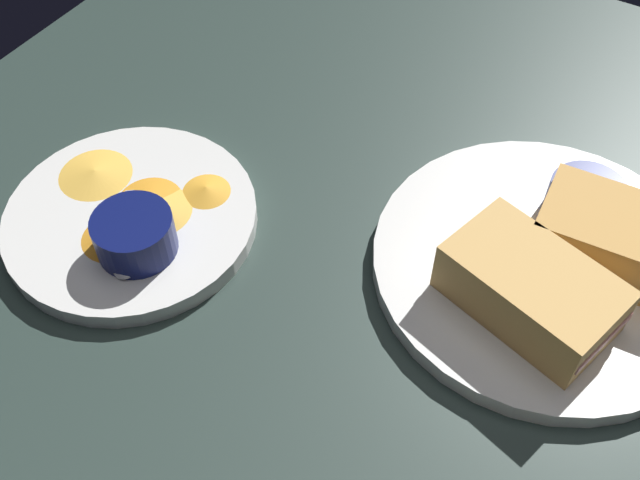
{
  "coord_description": "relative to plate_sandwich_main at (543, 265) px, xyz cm",
  "views": [
    {
      "loc": [
        -9.36,
        30.42,
        50.04
      ],
      "look_at": [
        10.69,
        -2.93,
        3.0
      ],
      "focal_mm": 41.87,
      "sensor_mm": 36.0,
      "label": 1
    }
  ],
  "objects": [
    {
      "name": "spoon_by_gravy_ramekin",
      "position": [
        30.01,
        17.43,
        1.16
      ],
      "size": [
        7.21,
        8.71,
        0.8
      ],
      "color": "silver",
      "rests_on": "plate_chips_companion"
    },
    {
      "name": "ramekin_light_gravy",
      "position": [
        29.61,
        16.43,
        2.71
      ],
      "size": [
        6.68,
        6.68,
        3.54
      ],
      "color": "#0C144C",
      "rests_on": "plate_chips_companion"
    },
    {
      "name": "sandwich_half_far",
      "position": [
        -4.6,
        -2.87,
        3.2
      ],
      "size": [
        13.72,
        8.5,
        4.8
      ],
      "color": "tan",
      "rests_on": "plate_sandwich_main"
    },
    {
      "name": "plantain_chip_scatter",
      "position": [
        33.19,
        12.26,
        1.1
      ],
      "size": [
        17.08,
        14.45,
        0.6
      ],
      "color": "gold",
      "rests_on": "plate_chips_companion"
    },
    {
      "name": "ground_plane",
      "position": [
        5.76,
        11.76,
        -2.3
      ],
      "size": [
        110.0,
        110.0,
        3.0
      ],
      "primitive_type": "cube",
      "color": "#283833"
    },
    {
      "name": "ramekin_dark_sauce",
      "position": [
        -0.78,
        -6.37,
        2.57
      ],
      "size": [
        6.52,
        6.52,
        3.26
      ],
      "color": "#0C144C",
      "rests_on": "plate_sandwich_main"
    },
    {
      "name": "sandwich_half_near",
      "position": [
        -0.19,
        5.42,
        3.2
      ],
      "size": [
        14.67,
        10.89,
        4.8
      ],
      "color": "tan",
      "rests_on": "plate_sandwich_main"
    },
    {
      "name": "plate_sandwich_main",
      "position": [
        0.0,
        0.0,
        0.0
      ],
      "size": [
        28.53,
        28.53,
        1.6
      ],
      "primitive_type": "cylinder",
      "color": "silver",
      "rests_on": "ground_plane"
    },
    {
      "name": "plate_chips_companion",
      "position": [
        32.91,
        13.68,
        0.0
      ],
      "size": [
        22.06,
        22.06,
        1.6
      ],
      "primitive_type": "cylinder",
      "color": "silver",
      "rests_on": "ground_plane"
    },
    {
      "name": "spoon_by_dark_ramekin",
      "position": [
        -1.09,
        -1.06,
        1.16
      ],
      "size": [
        2.38,
        9.92,
        0.8
      ],
      "color": "silver",
      "rests_on": "plate_sandwich_main"
    }
  ]
}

